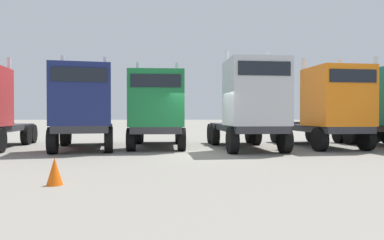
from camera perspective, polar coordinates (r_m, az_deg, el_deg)
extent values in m
plane|color=gray|center=(14.30, 1.37, -5.51)|extent=(200.00, 200.00, 0.00)
cylinder|color=silver|center=(18.42, -27.62, 4.14)|extent=(0.21, 0.21, 3.16)
cylinder|color=#333338|center=(20.61, -28.46, -0.45)|extent=(1.27, 1.27, 0.12)
cylinder|color=black|center=(20.49, -25.37, -2.21)|extent=(0.52, 1.09, 1.04)
cylinder|color=black|center=(21.55, -24.61, -2.06)|extent=(0.52, 1.09, 1.04)
cube|color=#333338|center=(17.42, -17.02, -1.13)|extent=(3.44, 6.45, 0.30)
cube|color=navy|center=(15.59, -17.50, 3.86)|extent=(2.86, 2.87, 2.54)
cube|color=black|center=(14.42, -17.89, 7.07)|extent=(2.06, 0.48, 0.55)
cylinder|color=silver|center=(16.92, -13.93, 4.65)|extent=(0.21, 0.21, 3.14)
cylinder|color=silver|center=(17.05, -20.35, 4.59)|extent=(0.21, 0.21, 3.14)
cylinder|color=#333338|center=(18.76, -16.74, -0.35)|extent=(1.31, 1.31, 0.12)
cylinder|color=black|center=(15.04, -13.43, -3.13)|extent=(0.57, 1.14, 1.09)
cylinder|color=black|center=(15.21, -21.76, -3.12)|extent=(0.57, 1.14, 1.09)
cylinder|color=black|center=(18.86, -13.37, -2.33)|extent=(0.57, 1.14, 1.09)
cylinder|color=black|center=(19.00, -20.02, -2.33)|extent=(0.57, 1.14, 1.09)
cylinder|color=black|center=(19.96, -13.36, -2.15)|extent=(0.57, 1.14, 1.09)
cylinder|color=black|center=(20.09, -19.65, -2.16)|extent=(0.57, 1.14, 1.09)
cube|color=#333338|center=(17.73, -5.55, -1.30)|extent=(2.51, 6.22, 0.30)
cube|color=#197238|center=(15.83, -5.76, 3.44)|extent=(2.51, 2.42, 2.46)
cube|color=black|center=(14.72, -5.91, 6.39)|extent=(2.10, 0.15, 0.55)
cylinder|color=silver|center=(17.15, -2.44, 4.24)|extent=(0.19, 0.19, 3.06)
cylinder|color=silver|center=(17.20, -8.79, 4.22)|extent=(0.19, 0.19, 3.06)
cylinder|color=#333338|center=(19.07, -5.44, -0.52)|extent=(1.15, 1.15, 0.12)
cylinder|color=black|center=(15.41, -1.71, -3.15)|extent=(0.40, 1.04, 1.02)
cylinder|color=black|center=(15.48, -9.88, -3.15)|extent=(0.40, 1.04, 1.02)
cylinder|color=black|center=(19.21, -2.14, -2.36)|extent=(0.40, 1.04, 1.02)
cylinder|color=black|center=(19.27, -8.70, -2.36)|extent=(0.40, 1.04, 1.02)
cylinder|color=black|center=(20.31, -2.24, -2.19)|extent=(0.40, 1.04, 1.02)
cylinder|color=black|center=(20.36, -8.44, -2.19)|extent=(0.40, 1.04, 1.02)
cube|color=#333338|center=(16.97, 8.35, -1.18)|extent=(2.78, 6.57, 0.30)
cube|color=#B7BABF|center=(15.03, 10.32, 4.42)|extent=(2.60, 2.54, 2.78)
cube|color=black|center=(13.98, 11.73, 8.24)|extent=(2.09, 0.23, 0.55)
cylinder|color=silver|center=(16.59, 12.18, 5.11)|extent=(0.20, 0.20, 3.38)
cylinder|color=silver|center=(16.09, 5.72, 5.26)|extent=(0.20, 0.20, 3.38)
cylinder|color=#333338|center=(18.32, 7.24, -0.38)|extent=(1.20, 1.20, 0.12)
cylinder|color=black|center=(14.95, 14.86, -3.18)|extent=(0.45, 1.11, 1.09)
cylinder|color=black|center=(14.30, 6.60, -3.33)|extent=(0.45, 1.11, 1.09)
cylinder|color=black|center=(18.82, 10.36, -2.34)|extent=(0.45, 1.11, 1.09)
cylinder|color=black|center=(18.31, 3.75, -2.42)|extent=(0.45, 1.11, 1.09)
cylinder|color=black|center=(19.87, 9.45, -2.17)|extent=(0.45, 1.11, 1.09)
cylinder|color=black|center=(19.40, 3.18, -2.23)|extent=(0.45, 1.11, 1.09)
cube|color=#333338|center=(18.75, 19.57, -1.19)|extent=(2.95, 6.41, 0.30)
cube|color=orange|center=(17.10, 22.54, 3.54)|extent=(2.68, 2.68, 2.65)
cube|color=black|center=(16.12, 24.79, 6.55)|extent=(2.09, 0.30, 0.55)
cylinder|color=silver|center=(18.76, 22.94, 4.21)|extent=(0.20, 0.20, 3.25)
cylinder|color=silver|center=(17.86, 17.69, 4.42)|extent=(0.20, 0.20, 3.25)
cylinder|color=#333338|center=(19.95, 17.75, -0.46)|extent=(1.23, 1.23, 0.12)
cylinder|color=black|center=(17.28, 26.50, -2.78)|extent=(0.48, 1.07, 1.03)
cylinder|color=black|center=(16.14, 20.05, -3.00)|extent=(0.48, 1.07, 1.03)
cylinder|color=black|center=(20.60, 20.34, -2.18)|extent=(0.48, 1.07, 1.03)
cylinder|color=black|center=(19.65, 14.68, -2.30)|extent=(0.48, 1.07, 1.03)
cylinder|color=black|center=(21.57, 18.95, -2.04)|extent=(0.48, 1.07, 1.03)
cylinder|color=black|center=(20.66, 13.50, -2.14)|extent=(0.48, 1.07, 1.03)
cylinder|color=silver|center=(19.09, 27.71, 4.23)|extent=(0.20, 0.20, 3.32)
cylinder|color=#333338|center=(20.99, 27.12, -0.44)|extent=(1.22, 1.22, 0.12)
cylinder|color=black|center=(20.49, 24.42, -2.21)|extent=(0.47, 1.07, 1.04)
cylinder|color=black|center=(22.63, 27.66, -1.95)|extent=(0.47, 1.07, 1.04)
cylinder|color=black|center=(21.43, 22.85, -2.07)|extent=(0.47, 1.07, 1.04)
cone|color=#F2590C|center=(8.53, -21.47, -7.77)|extent=(0.36, 0.36, 0.63)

